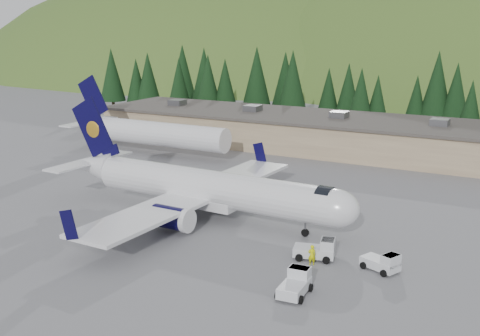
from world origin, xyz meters
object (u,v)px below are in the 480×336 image
object	(u,v)px
second_airliner	(146,132)
baggage_tug_a	(318,250)
airliner	(203,188)
terminal_building	(308,131)
baggage_tug_b	(383,263)
baggage_tug_c	(296,284)
ramp_worker	(312,255)

from	to	relation	value
second_airliner	baggage_tug_a	world-z (taller)	second_airliner
airliner	terminal_building	size ratio (longest dim) A/B	0.49
baggage_tug_b	baggage_tug_c	size ratio (longest dim) A/B	1.00
baggage_tug_b	terminal_building	size ratio (longest dim) A/B	0.05
ramp_worker	baggage_tug_b	bearing A→B (deg)	159.98
second_airliner	baggage_tug_b	xyz separation A→B (m)	(43.89, -26.93, -2.59)
airliner	baggage_tug_a	bearing A→B (deg)	-17.03
airliner	baggage_tug_c	distance (m)	19.73
baggage_tug_a	ramp_worker	distance (m)	1.47
second_airliner	baggage_tug_c	distance (m)	52.09
baggage_tug_a	baggage_tug_c	xyz separation A→B (m)	(1.01, -7.04, -0.02)
airliner	baggage_tug_a	size ratio (longest dim) A/B	9.26
baggage_tug_b	terminal_building	xyz separation A→B (m)	(-23.98, 42.93, 1.89)
airliner	ramp_worker	size ratio (longest dim) A/B	19.85
baggage_tug_c	terminal_building	world-z (taller)	terminal_building
baggage_tug_b	ramp_worker	xyz separation A→B (m)	(-5.50, -1.51, 0.14)
baggage_tug_c	ramp_worker	xyz separation A→B (m)	(-0.98, 5.58, 0.08)
baggage_tug_b	ramp_worker	size ratio (longest dim) A/B	1.96
ramp_worker	baggage_tug_a	bearing A→B (deg)	-124.10
baggage_tug_c	baggage_tug_a	bearing A→B (deg)	4.24
airliner	ramp_worker	bearing A→B (deg)	-22.00
ramp_worker	baggage_tug_c	bearing A→B (deg)	64.54
second_airliner	baggage_tug_c	size ratio (longest dim) A/B	8.03
second_airliner	ramp_worker	world-z (taller)	second_airliner
second_airliner	ramp_worker	size ratio (longest dim) A/B	15.81
airliner	baggage_tug_b	size ratio (longest dim) A/B	10.13
baggage_tug_a	baggage_tug_c	world-z (taller)	baggage_tug_a
baggage_tug_a	baggage_tug_c	distance (m)	7.11
airliner	ramp_worker	world-z (taller)	airliner
second_airliner	ramp_worker	distance (m)	47.84
second_airliner	baggage_tug_b	distance (m)	51.56
baggage_tug_b	ramp_worker	world-z (taller)	ramp_worker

